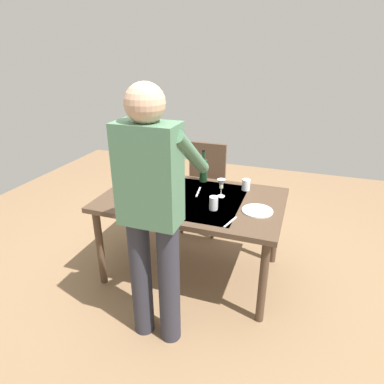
{
  "coord_description": "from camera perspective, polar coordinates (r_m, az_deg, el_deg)",
  "views": [
    {
      "loc": [
        -0.81,
        2.32,
        1.85
      ],
      "look_at": [
        0.0,
        0.0,
        0.77
      ],
      "focal_mm": 31.19,
      "sensor_mm": 36.0,
      "label": 1
    }
  ],
  "objects": [
    {
      "name": "ground_plane",
      "position": [
        3.08,
        -0.0,
        -13.28
      ],
      "size": [
        6.0,
        6.0,
        0.0
      ],
      "primitive_type": "plane",
      "color": "#846647"
    },
    {
      "name": "dining_table",
      "position": [
        2.74,
        -0.0,
        -2.36
      ],
      "size": [
        1.46,
        0.92,
        0.72
      ],
      "color": "#4C3828",
      "rests_on": "ground_plane"
    },
    {
      "name": "chair_near",
      "position": [
        3.56,
        2.15,
        1.89
      ],
      "size": [
        0.4,
        0.4,
        0.91
      ],
      "color": "#352114",
      "rests_on": "ground_plane"
    },
    {
      "name": "person_server",
      "position": [
        2.0,
        -6.79,
        -2.79
      ],
      "size": [
        0.42,
        0.61,
        1.69
      ],
      "color": "#2D2D38",
      "rests_on": "ground_plane"
    },
    {
      "name": "wine_bottle",
      "position": [
        3.0,
        1.96,
        3.83
      ],
      "size": [
        0.07,
        0.07,
        0.3
      ],
      "color": "black",
      "rests_on": "dining_table"
    },
    {
      "name": "wine_glass_left",
      "position": [
        2.69,
        5.03,
        1.25
      ],
      "size": [
        0.07,
        0.07,
        0.15
      ],
      "color": "white",
      "rests_on": "dining_table"
    },
    {
      "name": "wine_glass_right",
      "position": [
        2.77,
        -2.24,
        1.98
      ],
      "size": [
        0.07,
        0.07,
        0.15
      ],
      "color": "white",
      "rests_on": "dining_table"
    },
    {
      "name": "water_cup_near_left",
      "position": [
        2.87,
        9.23,
        1.22
      ],
      "size": [
        0.07,
        0.07,
        0.09
      ],
      "primitive_type": "cylinder",
      "color": "silver",
      "rests_on": "dining_table"
    },
    {
      "name": "water_cup_near_right",
      "position": [
        2.64,
        -3.49,
        -0.66
      ],
      "size": [
        0.07,
        0.07,
        0.09
      ],
      "primitive_type": "cylinder",
      "color": "silver",
      "rests_on": "dining_table"
    },
    {
      "name": "water_cup_far_left",
      "position": [
        2.5,
        3.72,
        -1.9
      ],
      "size": [
        0.07,
        0.07,
        0.1
      ],
      "primitive_type": "cylinder",
      "color": "silver",
      "rests_on": "dining_table"
    },
    {
      "name": "water_cup_far_right",
      "position": [
        2.78,
        -4.38,
        0.78
      ],
      "size": [
        0.07,
        0.07,
        0.1
      ],
      "primitive_type": "cylinder",
      "color": "silver",
      "rests_on": "dining_table"
    },
    {
      "name": "serving_bowl_pasta",
      "position": [
        2.99,
        -5.83,
        2.09
      ],
      "size": [
        0.3,
        0.3,
        0.07
      ],
      "color": "silver",
      "rests_on": "dining_table"
    },
    {
      "name": "dinner_plate_near",
      "position": [
        2.74,
        -10.74,
        -0.93
      ],
      "size": [
        0.23,
        0.23,
        0.01
      ],
      "primitive_type": "cylinder",
      "color": "silver",
      "rests_on": "dining_table"
    },
    {
      "name": "dinner_plate_far",
      "position": [
        2.53,
        11.12,
        -3.17
      ],
      "size": [
        0.23,
        0.23,
        0.01
      ],
      "primitive_type": "cylinder",
      "color": "silver",
      "rests_on": "dining_table"
    },
    {
      "name": "table_knife",
      "position": [
        2.81,
        1.09,
        0.02
      ],
      "size": [
        0.04,
        0.2,
        0.0
      ],
      "primitive_type": "cube",
      "rotation": [
        0.0,
        0.0,
        0.15
      ],
      "color": "silver",
      "rests_on": "dining_table"
    },
    {
      "name": "table_fork",
      "position": [
        2.35,
        6.58,
        -5.12
      ],
      "size": [
        0.06,
        0.18,
        0.0
      ],
      "primitive_type": "cube",
      "rotation": [
        0.0,
        0.0,
        -0.27
      ],
      "color": "silver",
      "rests_on": "dining_table"
    }
  ]
}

